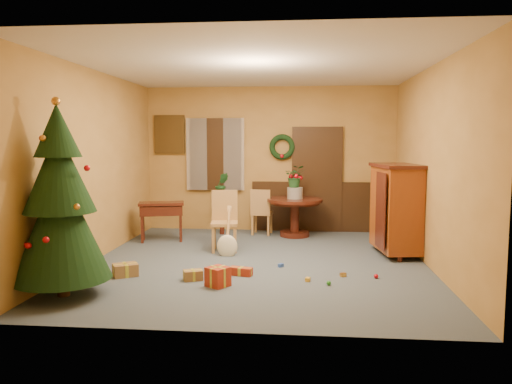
# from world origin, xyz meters

# --- Properties ---
(room_envelope) EXTENTS (5.50, 5.50, 5.50)m
(room_envelope) POSITION_xyz_m (0.21, 2.70, 1.12)
(room_envelope) COLOR #384651
(room_envelope) RESTS_ON ground
(dining_table) EXTENTS (1.06, 1.06, 0.73)m
(dining_table) POSITION_xyz_m (0.52, 2.14, 0.51)
(dining_table) COLOR black
(dining_table) RESTS_ON floor
(urn) EXTENTS (0.29, 0.29, 0.22)m
(urn) POSITION_xyz_m (0.52, 2.14, 0.83)
(urn) COLOR slate
(urn) RESTS_ON dining_table
(centerpiece_plant) EXTENTS (0.38, 0.33, 0.42)m
(centerpiece_plant) POSITION_xyz_m (0.52, 2.14, 1.15)
(centerpiece_plant) COLOR #1E4C23
(centerpiece_plant) RESTS_ON urn
(chair_near) EXTENTS (0.48, 0.48, 1.00)m
(chair_near) POSITION_xyz_m (-0.63, 0.82, 0.54)
(chair_near) COLOR #A47A41
(chair_near) RESTS_ON floor
(chair_far) EXTENTS (0.43, 0.43, 0.89)m
(chair_far) POSITION_xyz_m (-0.13, 2.22, 0.48)
(chair_far) COLOR #A47A41
(chair_far) RESTS_ON floor
(guitar) EXTENTS (0.39, 0.54, 0.75)m
(guitar) POSITION_xyz_m (-0.52, 0.39, 0.38)
(guitar) COLOR beige
(guitar) RESTS_ON floor
(plant_stand) EXTENTS (0.29, 0.29, 0.74)m
(plant_stand) POSITION_xyz_m (-0.90, 2.22, 0.46)
(plant_stand) COLOR black
(plant_stand) RESTS_ON floor
(stand_plant) EXTENTS (0.30, 0.27, 0.47)m
(stand_plant) POSITION_xyz_m (-0.90, 2.22, 0.97)
(stand_plant) COLOR #19471E
(stand_plant) RESTS_ON plant_stand
(christmas_tree) EXTENTS (1.13, 1.13, 2.33)m
(christmas_tree) POSITION_xyz_m (-2.15, -1.80, 1.11)
(christmas_tree) COLOR #382111
(christmas_tree) RESTS_ON floor
(writing_desk) EXTENTS (0.88, 0.59, 0.71)m
(writing_desk) POSITION_xyz_m (-1.89, 1.45, 0.54)
(writing_desk) COLOR black
(writing_desk) RESTS_ON floor
(sideboard) EXTENTS (0.75, 1.21, 1.46)m
(sideboard) POSITION_xyz_m (2.15, 0.73, 0.78)
(sideboard) COLOR #62230B
(sideboard) RESTS_ON floor
(gift_a) EXTENTS (0.39, 0.36, 0.17)m
(gift_a) POSITION_xyz_m (-1.72, -0.90, 0.08)
(gift_a) COLOR brown
(gift_a) RESTS_ON floor
(gift_b) EXTENTS (0.34, 0.34, 0.25)m
(gift_b) POSITION_xyz_m (-0.39, -1.25, 0.12)
(gift_b) COLOR #A32D15
(gift_b) RESTS_ON floor
(gift_c) EXTENTS (0.29, 0.25, 0.13)m
(gift_c) POSITION_xyz_m (-0.76, -1.00, 0.07)
(gift_c) COLOR brown
(gift_c) RESTS_ON floor
(gift_d) EXTENTS (0.33, 0.20, 0.11)m
(gift_d) POSITION_xyz_m (-0.17, -0.72, 0.05)
(gift_d) COLOR #A32D15
(gift_d) RESTS_ON floor
(toy_a) EXTENTS (0.09, 0.09, 0.05)m
(toy_a) POSITION_xyz_m (0.36, -0.23, 0.03)
(toy_a) COLOR blue
(toy_a) RESTS_ON floor
(toy_b) EXTENTS (0.06, 0.06, 0.06)m
(toy_b) POSITION_xyz_m (1.01, -1.09, 0.03)
(toy_b) COLOR #247D22
(toy_b) RESTS_ON floor
(toy_c) EXTENTS (0.07, 0.09, 0.05)m
(toy_c) POSITION_xyz_m (0.74, -0.93, 0.03)
(toy_c) COLOR gold
(toy_c) RESTS_ON floor
(toy_d) EXTENTS (0.06, 0.06, 0.06)m
(toy_d) POSITION_xyz_m (1.65, -0.71, 0.03)
(toy_d) COLOR red
(toy_d) RESTS_ON floor
(toy_e) EXTENTS (0.09, 0.08, 0.05)m
(toy_e) POSITION_xyz_m (1.22, -0.66, 0.03)
(toy_e) COLOR gold
(toy_e) RESTS_ON floor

